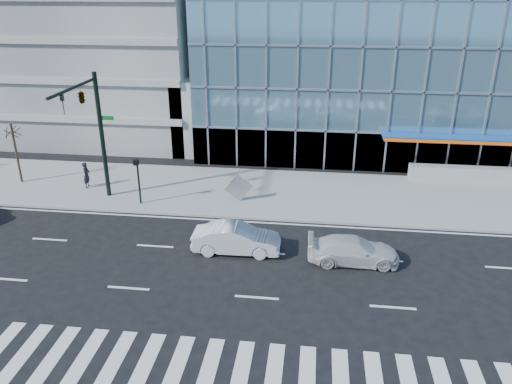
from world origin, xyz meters
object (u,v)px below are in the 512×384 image
street_tree_near (12,132)px  tilted_panel (238,188)px  white_sedan (236,239)px  traffic_signal (88,110)px  ped_signal_post (138,174)px  pedestrian (87,175)px  white_suv (353,250)px

street_tree_near → tilted_panel: 15.88m
street_tree_near → tilted_panel: bearing=-5.0°
street_tree_near → white_sedan: size_ratio=0.92×
traffic_signal → ped_signal_post: traffic_signal is taller
ped_signal_post → street_tree_near: size_ratio=0.71×
white_sedan → tilted_panel: size_ratio=3.52×
white_sedan → traffic_signal: bearing=62.9°
ped_signal_post → tilted_panel: (6.09, 1.18, -1.08)m
white_sedan → pedestrian: size_ratio=2.59×
traffic_signal → pedestrian: size_ratio=4.53×
ped_signal_post → pedestrian: (-4.48, 2.21, -1.11)m
street_tree_near → white_sedan: bearing=-24.6°
traffic_signal → ped_signal_post: bearing=8.5°
ped_signal_post → street_tree_near: 9.97m
ped_signal_post → tilted_panel: 6.30m
traffic_signal → ped_signal_post: 4.75m
pedestrian → tilted_panel: size_ratio=1.36×
white_suv → ped_signal_post: bearing=65.9°
white_suv → white_sedan: white_sedan is taller
ped_signal_post → pedestrian: 5.12m
ped_signal_post → white_sedan: 8.64m
ped_signal_post → white_suv: 14.05m
pedestrian → tilted_panel: (10.57, -1.03, 0.03)m
white_sedan → pedestrian: 13.49m
white_sedan → tilted_panel: 6.21m
traffic_signal → white_sedan: (9.44, -4.58, -5.41)m
traffic_signal → street_tree_near: size_ratio=1.89×
ped_signal_post → white_suv: (12.94, -5.27, -1.48)m
pedestrian → tilted_panel: bearing=-98.6°
ped_signal_post → street_tree_near: bearing=164.9°
street_tree_near → white_suv: (22.44, -7.83, -3.12)m
traffic_signal → white_suv: 17.11m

